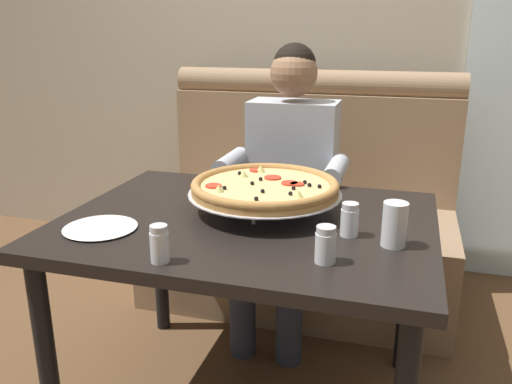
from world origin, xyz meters
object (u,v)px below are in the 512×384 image
pizza (265,187)px  booth_bench (302,219)px  dining_table (247,242)px  shaker_oregano (350,222)px  shaker_parmesan (160,247)px  shaker_pepper_flakes (325,247)px  diner_main (288,173)px  plate_near_left (100,226)px  drinking_glass (394,227)px

pizza → booth_bench: bearing=92.3°
dining_table → shaker_oregano: size_ratio=11.77×
booth_bench → shaker_parmesan: booth_bench is taller
booth_bench → pizza: (0.03, -0.84, 0.42)m
shaker_parmesan → shaker_pepper_flakes: 0.44m
diner_main → pizza: diner_main is taller
pizza → shaker_oregano: pizza is taller
shaker_pepper_flakes → plate_near_left: shaker_pepper_flakes is taller
diner_main → drinking_glass: 0.91m
shaker_oregano → shaker_pepper_flakes: (-0.04, -0.21, 0.00)m
diner_main → shaker_oregano: size_ratio=12.40×
dining_table → diner_main: 0.67m
shaker_pepper_flakes → drinking_glass: size_ratio=0.78×
dining_table → plate_near_left: size_ratio=5.26×
shaker_parmesan → drinking_glass: (0.59, 0.29, 0.01)m
diner_main → pizza: bearing=-84.9°
diner_main → shaker_parmesan: bearing=-95.7°
shaker_pepper_flakes → diner_main: bearing=108.9°
diner_main → drinking_glass: bearing=-57.4°
dining_table → shaker_parmesan: (-0.12, -0.39, 0.13)m
booth_bench → plate_near_left: size_ratio=6.50×
shaker_parmesan → shaker_oregano: shaker_parmesan is taller
pizza → shaker_parmesan: bearing=-108.1°
diner_main → shaker_pepper_flakes: (0.32, -0.93, 0.07)m
shaker_pepper_flakes → drinking_glass: drinking_glass is taller
diner_main → booth_bench: bearing=86.3°
dining_table → shaker_oregano: 0.37m
booth_bench → shaker_oregano: bearing=-71.0°
shaker_oregano → dining_table: bearing=170.4°
shaker_oregano → shaker_pepper_flakes: 0.21m
booth_bench → dining_table: size_ratio=1.24×
shaker_oregano → plate_near_left: size_ratio=0.45×
plate_near_left → booth_bench: bearing=70.4°
diner_main → shaker_parmesan: (-0.11, -1.05, 0.07)m
diner_main → plate_near_left: diner_main is taller
pizza → shaker_pepper_flakes: pizza is taller
diner_main → shaker_pepper_flakes: diner_main is taller
pizza → shaker_pepper_flakes: size_ratio=5.13×
booth_bench → drinking_glass: bearing=-65.4°
booth_bench → plate_near_left: bearing=-109.6°
booth_bench → shaker_oregano: booth_bench is taller
diner_main → drinking_glass: size_ratio=9.77×
pizza → drinking_glass: size_ratio=4.02×
shaker_pepper_flakes → drinking_glass: (0.17, 0.17, 0.02)m
diner_main → plate_near_left: size_ratio=5.55×
shaker_pepper_flakes → shaker_oregano: bearing=79.5°
shaker_pepper_flakes → plate_near_left: bearing=176.4°
shaker_oregano → plate_near_left: bearing=-167.6°
pizza → shaker_oregano: (0.31, -0.15, -0.04)m
shaker_oregano → shaker_pepper_flakes: size_ratio=1.01×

